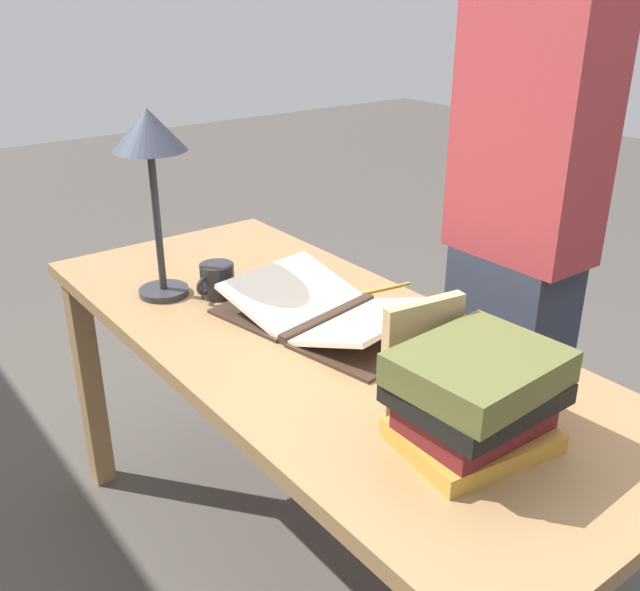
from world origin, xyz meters
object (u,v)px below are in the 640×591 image
reading_lamp (150,146)px  person_reader (518,245)px  coffee_mug (217,280)px  book_standing_upright (422,353)px  open_book (329,312)px  pencil (383,289)px  book_stack_tall (476,397)px

reading_lamp → person_reader: bearing=-119.2°
coffee_mug → book_standing_upright: bearing=-175.4°
coffee_mug → open_book: bearing=-155.5°
book_standing_upright → pencil: 0.54m
reading_lamp → book_stack_tall: bearing=-171.5°
person_reader → pencil: bearing=-111.3°
reading_lamp → pencil: 0.66m
coffee_mug → reading_lamp: bearing=48.8°
book_stack_tall → book_standing_upright: book_standing_upright is taller
open_book → person_reader: 0.58m
coffee_mug → person_reader: (-0.36, -0.70, 0.04)m
book_stack_tall → reading_lamp: 0.94m
book_stack_tall → coffee_mug: size_ratio=2.43×
reading_lamp → coffee_mug: reading_lamp is taller
book_standing_upright → book_stack_tall: bearing=-179.7°
book_standing_upright → reading_lamp: size_ratio=0.45×
book_standing_upright → coffee_mug: bearing=13.0°
book_standing_upright → reading_lamp: 0.81m
open_book → book_standing_upright: book_standing_upright is taller
reading_lamp → pencil: size_ratio=2.90×
open_book → pencil: bearing=-85.5°
book_stack_tall → book_standing_upright: 0.15m
pencil → person_reader: 0.38m
book_stack_tall → open_book: bearing=-10.7°
book_standing_upright → reading_lamp: reading_lamp is taller
open_book → reading_lamp: reading_lamp is taller
book_stack_tall → person_reader: (0.44, -0.67, -0.01)m
book_standing_upright → coffee_mug: book_standing_upright is taller
coffee_mug → pencil: (-0.22, -0.35, -0.04)m
reading_lamp → coffee_mug: (-0.09, -0.10, -0.33)m
reading_lamp → coffee_mug: 0.36m
book_standing_upright → coffee_mug: size_ratio=1.87×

